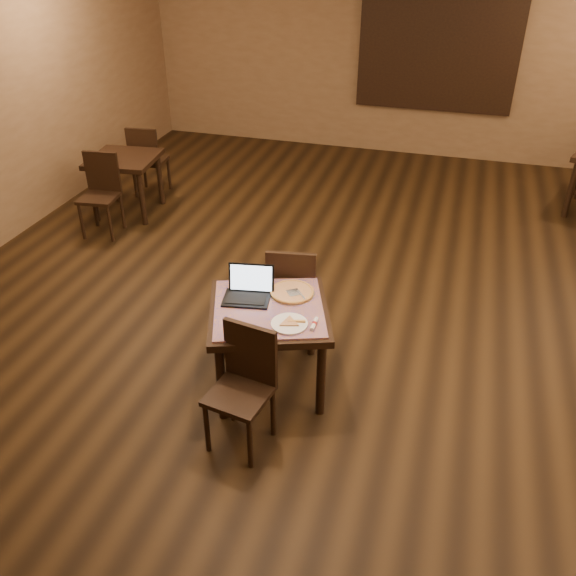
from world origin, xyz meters
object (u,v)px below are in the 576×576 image
(other_table_b_chair_near, at_px, (101,189))
(other_table_b_chair_far, at_px, (147,157))
(tiled_table, at_px, (269,318))
(chair_main_far, at_px, (292,290))
(chair_main_near, at_px, (244,380))
(other_table_b, at_px, (125,166))
(pizza_pan, at_px, (292,293))
(laptop, at_px, (249,289))

(other_table_b_chair_near, bearing_deg, other_table_b_chair_far, 82.45)
(tiled_table, bearing_deg, chair_main_far, 68.91)
(chair_main_near, distance_m, other_table_b, 4.36)
(other_table_b_chair_near, bearing_deg, tiled_table, -44.05)
(chair_main_near, xyz_separation_m, chair_main_far, (-0.00, 1.23, 0.02))
(other_table_b_chair_far, bearing_deg, chair_main_far, 129.79)
(chair_main_far, height_order, other_table_b, chair_main_far)
(chair_main_far, distance_m, pizza_pan, 0.45)
(other_table_b_chair_far, bearing_deg, pizza_pan, 127.09)
(tiled_table, bearing_deg, pizza_pan, 43.61)
(laptop, relative_size, other_table_b_chair_far, 0.42)
(laptop, bearing_deg, other_table_b_chair_near, 131.88)
(other_table_b_chair_near, bearing_deg, pizza_pan, -39.73)
(other_table_b_chair_far, bearing_deg, other_table_b_chair_near, 82.45)
(chair_main_near, relative_size, pizza_pan, 2.61)
(laptop, distance_m, other_table_b_chair_far, 4.11)
(pizza_pan, bearing_deg, chair_main_near, -97.05)
(chair_main_far, relative_size, other_table_b_chair_far, 1.01)
(pizza_pan, relative_size, other_table_b_chair_near, 0.37)
(chair_main_far, xyz_separation_m, other_table_b, (-2.81, 2.10, 0.07))
(pizza_pan, distance_m, other_table_b, 3.83)
(other_table_b_chair_far, bearing_deg, tiled_table, 123.74)
(chair_main_near, relative_size, other_table_b_chair_far, 0.98)
(chair_main_far, bearing_deg, other_table_b, -45.87)
(pizza_pan, height_order, other_table_b, pizza_pan)
(other_table_b, relative_size, other_table_b_chair_near, 0.91)
(chair_main_far, height_order, pizza_pan, chair_main_far)
(chair_main_near, relative_size, laptop, 2.35)
(other_table_b_chair_near, bearing_deg, laptop, -44.67)
(chair_main_far, bearing_deg, pizza_pan, 96.80)
(tiled_table, xyz_separation_m, other_table_b_chair_near, (-2.81, 2.15, -0.11))
(tiled_table, xyz_separation_m, laptop, (-0.20, 0.11, 0.17))
(laptop, distance_m, pizza_pan, 0.35)
(chair_main_far, relative_size, other_table_b, 1.10)
(other_table_b, xyz_separation_m, other_table_b_chair_far, (0.01, 0.57, -0.08))
(chair_main_near, height_order, laptop, laptop)
(chair_main_far, bearing_deg, other_table_b_chair_near, -37.65)
(other_table_b_chair_near, xyz_separation_m, other_table_b_chair_far, (0.02, 1.13, 0.00))
(tiled_table, distance_m, laptop, 0.28)
(other_table_b, distance_m, other_table_b_chair_near, 0.57)
(other_table_b, height_order, other_table_b_chair_near, other_table_b_chair_near)
(tiled_table, height_order, other_table_b, tiled_table)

